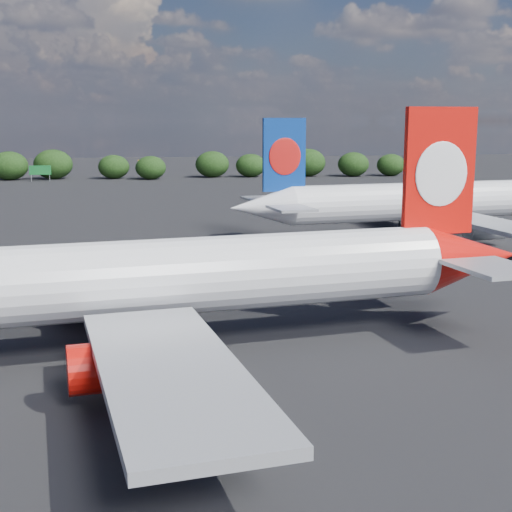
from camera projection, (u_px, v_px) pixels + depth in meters
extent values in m
plane|color=black|center=(73.00, 252.00, 92.97)|extent=(500.00, 500.00, 0.00)
cylinder|color=white|center=(163.00, 277.00, 52.04)|extent=(43.40, 11.33, 5.66)
cone|color=red|center=(471.00, 257.00, 59.68)|extent=(9.73, 6.82, 5.66)
cube|color=red|center=(439.00, 171.00, 57.33)|extent=(6.25, 1.39, 10.19)
ellipsoid|color=white|center=(442.00, 174.00, 57.05)|extent=(4.74, 0.86, 5.21)
ellipsoid|color=white|center=(437.00, 173.00, 57.69)|extent=(4.74, 0.86, 5.21)
cube|color=#A0A1A7|center=(493.00, 268.00, 53.09)|extent=(5.95, 7.41, 0.34)
cube|color=#A0A1A7|center=(410.00, 241.00, 64.77)|extent=(5.95, 7.41, 0.34)
cube|color=#A0A1A7|center=(170.00, 370.00, 37.91)|extent=(10.31, 23.42, 0.62)
cube|color=#A0A1A7|center=(111.00, 265.00, 65.51)|extent=(10.31, 23.42, 0.62)
cylinder|color=red|center=(116.00, 366.00, 42.83)|extent=(6.02, 3.78, 3.06)
cube|color=#A0A1A7|center=(115.00, 354.00, 42.68)|extent=(2.51, 0.67, 1.36)
cylinder|color=red|center=(91.00, 297.00, 59.82)|extent=(6.02, 3.78, 3.06)
cube|color=#A0A1A7|center=(91.00, 287.00, 59.67)|extent=(2.51, 0.67, 1.36)
cylinder|color=black|center=(204.00, 340.00, 50.26)|extent=(0.36, 0.36, 2.83)
cylinder|color=black|center=(204.00, 354.00, 50.46)|extent=(1.30, 0.67, 1.25)
cylinder|color=black|center=(221.00, 353.00, 50.82)|extent=(1.30, 0.67, 1.25)
cylinder|color=black|center=(185.00, 315.00, 56.63)|extent=(0.36, 0.36, 2.83)
cylinder|color=black|center=(185.00, 328.00, 56.83)|extent=(1.30, 0.67, 1.25)
cylinder|color=black|center=(200.00, 327.00, 57.19)|extent=(1.30, 0.67, 1.25)
cylinder|color=white|center=(425.00, 201.00, 103.59)|extent=(41.69, 10.89, 5.44)
cone|color=white|center=(261.00, 207.00, 96.24)|extent=(9.35, 6.55, 5.44)
cube|color=navy|center=(284.00, 155.00, 95.90)|extent=(6.00, 1.33, 9.79)
ellipsoid|color=red|center=(285.00, 156.00, 95.63)|extent=(4.56, 0.82, 5.00)
ellipsoid|color=red|center=(283.00, 156.00, 96.25)|extent=(4.56, 0.82, 5.00)
cube|color=#A0A1A7|center=(291.00, 208.00, 91.19)|extent=(5.72, 7.12, 0.33)
cube|color=#A0A1A7|center=(263.00, 199.00, 102.41)|extent=(5.72, 7.12, 0.33)
cube|color=#A0A1A7|center=(496.00, 226.00, 91.29)|extent=(9.90, 22.50, 0.60)
cube|color=#A0A1A7|center=(391.00, 202.00, 117.81)|extent=(9.90, 22.50, 0.60)
cylinder|color=#A0A1A7|center=(485.00, 230.00, 97.29)|extent=(5.78, 3.63, 2.94)
cube|color=#A0A1A7|center=(485.00, 224.00, 97.15)|extent=(2.41, 0.64, 1.31)
cylinder|color=#A0A1A7|center=(419.00, 214.00, 113.61)|extent=(5.78, 3.63, 2.94)
cube|color=#A0A1A7|center=(420.00, 209.00, 113.47)|extent=(2.41, 0.64, 1.31)
cylinder|color=black|center=(422.00, 231.00, 100.60)|extent=(0.34, 0.34, 2.72)
cylinder|color=black|center=(421.00, 238.00, 100.79)|extent=(1.25, 0.64, 1.20)
cylinder|color=black|center=(414.00, 238.00, 100.44)|extent=(1.25, 0.64, 1.20)
cylinder|color=black|center=(399.00, 224.00, 106.72)|extent=(0.34, 0.34, 2.72)
cylinder|color=black|center=(399.00, 231.00, 106.91)|extent=(1.25, 0.64, 1.20)
cylinder|color=black|center=(392.00, 232.00, 106.56)|extent=(1.25, 0.64, 1.20)
cube|color=#136026|center=(40.00, 170.00, 201.70)|extent=(6.00, 0.30, 2.60)
cylinder|color=gray|center=(31.00, 178.00, 201.70)|extent=(0.20, 0.20, 2.00)
cylinder|color=gray|center=(50.00, 178.00, 202.53)|extent=(0.20, 0.20, 2.00)
cube|color=#EFA715|center=(146.00, 165.00, 212.35)|extent=(5.00, 0.30, 3.00)
cylinder|color=gray|center=(147.00, 174.00, 212.86)|extent=(0.30, 0.30, 2.50)
ellipsoid|color=black|center=(9.00, 166.00, 205.83)|extent=(10.79, 9.13, 8.30)
ellipsoid|color=black|center=(53.00, 164.00, 209.64)|extent=(11.32, 9.58, 8.71)
ellipsoid|color=black|center=(114.00, 167.00, 211.08)|extent=(9.15, 7.74, 7.04)
ellipsoid|color=black|center=(151.00, 168.00, 208.39)|extent=(8.91, 7.54, 6.86)
ellipsoid|color=black|center=(212.00, 164.00, 216.24)|extent=(10.28, 8.70, 7.91)
ellipsoid|color=black|center=(251.00, 165.00, 217.27)|extent=(9.18, 7.77, 7.06)
ellipsoid|color=black|center=(308.00, 163.00, 219.98)|extent=(11.05, 9.35, 8.50)
ellipsoid|color=black|center=(353.00, 164.00, 219.80)|extent=(9.71, 8.21, 7.47)
ellipsoid|color=black|center=(391.00, 165.00, 221.69)|extent=(8.88, 7.52, 6.83)
ellipsoid|color=black|center=(448.00, 164.00, 222.78)|extent=(9.37, 7.93, 7.21)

